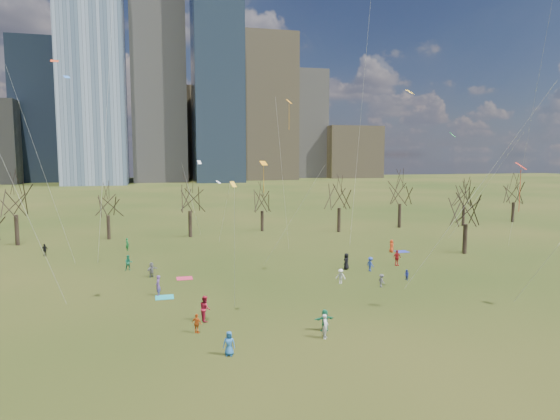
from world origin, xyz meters
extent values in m
plane|color=black|center=(0.00, 0.00, 0.00)|extent=(500.00, 500.00, 0.00)
cube|color=slate|center=(-35.00, 190.00, 59.00)|extent=(26.00, 26.00, 118.00)
cube|color=slate|center=(-8.00, 205.00, 47.50)|extent=(24.00, 24.00, 95.00)
cube|color=#384C66|center=(18.00, 195.00, 52.50)|extent=(22.00, 22.00, 105.00)
cube|color=#726347|center=(45.00, 215.00, 36.00)|extent=(28.00, 28.00, 72.00)
cube|color=#384C66|center=(-60.00, 220.00, 32.50)|extent=(25.00, 25.00, 65.00)
cube|color=slate|center=(70.00, 230.00, 29.00)|extent=(22.00, 22.00, 58.00)
cube|color=#726347|center=(5.00, 240.00, 24.00)|extent=(30.00, 30.00, 48.00)
cube|color=#726347|center=(95.00, 225.00, 14.00)|extent=(30.00, 28.00, 28.00)
cylinder|color=black|center=(-31.00, 39.00, 2.14)|extent=(0.55, 0.55, 4.28)
cylinder|color=black|center=(-19.00, 41.00, 1.80)|extent=(0.52, 0.52, 3.60)
cylinder|color=black|center=(-7.00, 40.00, 2.02)|extent=(0.54, 0.54, 4.05)
cylinder|color=black|center=(5.00, 43.00, 1.69)|extent=(0.51, 0.51, 3.38)
cylinder|color=black|center=(17.00, 39.00, 1.98)|extent=(0.54, 0.54, 3.96)
cylinder|color=black|center=(29.00, 41.00, 2.07)|extent=(0.54, 0.54, 4.14)
cylinder|color=black|center=(41.00, 40.00, 1.75)|extent=(0.52, 0.52, 3.51)
cylinder|color=black|center=(53.00, 42.00, 1.87)|extent=(0.53, 0.53, 3.74)
cylinder|color=black|center=(26.00, 18.00, 1.91)|extent=(0.53, 0.53, 3.83)
cube|color=teal|center=(-11.80, 7.44, 0.01)|extent=(1.60, 1.50, 0.03)
cube|color=#222BA1|center=(18.87, 21.19, 0.01)|extent=(1.60, 1.50, 0.03)
cube|color=#BE2646|center=(-9.62, 13.91, 0.01)|extent=(1.60, 1.50, 0.03)
imported|color=#2764A9|center=(-8.20, -6.79, 0.78)|extent=(0.88, 0.70, 1.57)
imported|color=silver|center=(-1.32, -5.49, 0.85)|extent=(0.67, 0.74, 1.71)
imported|color=#B11933|center=(-8.96, 0.20, 0.98)|extent=(0.86, 1.04, 1.96)
imported|color=#5F5E62|center=(8.42, 5.78, 0.64)|extent=(0.60, 0.89, 1.28)
imported|color=#D35B17|center=(-9.81, -2.28, 0.70)|extent=(0.85, 0.80, 1.40)
imported|color=#186D48|center=(-0.87, -4.12, 0.79)|extent=(1.50, 0.57, 1.59)
imported|color=black|center=(7.98, 13.54, 0.91)|extent=(1.03, 1.03, 1.81)
imported|color=#6B468C|center=(-12.32, 8.23, 0.92)|extent=(0.53, 0.72, 1.84)
imported|color=#2632A5|center=(12.03, 7.51, 0.55)|extent=(0.49, 0.59, 1.09)
imported|color=white|center=(5.11, 7.96, 0.74)|extent=(1.10, 0.97, 1.48)
imported|color=#AC181F|center=(14.28, 13.87, 0.91)|extent=(1.12, 0.60, 1.82)
imported|color=slate|center=(-12.86, 15.39, 0.77)|extent=(1.31, 1.35, 1.54)
imported|color=red|center=(17.33, 21.12, 0.83)|extent=(0.53, 0.81, 1.66)
imported|color=#1A7735|center=(-15.93, 31.02, 0.83)|extent=(0.68, 0.73, 1.66)
imported|color=#19724C|center=(-15.30, 19.09, 0.85)|extent=(0.91, 0.75, 1.70)
imported|color=#263FA5|center=(10.19, 12.11, 0.79)|extent=(0.83, 1.13, 1.57)
imported|color=black|center=(-25.80, 29.97, 0.76)|extent=(0.96, 0.61, 1.52)
plane|color=#FFA015|center=(-1.68, 12.04, 11.77)|extent=(1.02, 0.93, 0.42)
cylinder|color=silver|center=(0.37, 8.62, 6.59)|extent=(4.12, 6.85, 10.38)
cylinder|color=#FFA015|center=(-1.68, 12.04, 10.16)|extent=(0.04, 0.04, 2.70)
plane|color=gold|center=(7.72, 0.10, 17.65)|extent=(0.94, 0.89, 0.40)
cylinder|color=silver|center=(10.94, -4.08, 9.53)|extent=(6.46, 8.38, 16.26)
plane|color=red|center=(14.11, -5.32, 11.78)|extent=(1.19, 1.16, 0.52)
cylinder|color=silver|center=(14.48, -9.02, 6.59)|extent=(0.76, 7.41, 10.39)
cylinder|color=red|center=(14.11, -5.32, 9.93)|extent=(0.04, 0.04, 3.15)
cylinder|color=silver|center=(-16.52, 13.82, 17.25)|extent=(3.57, 7.17, 31.70)
cylinder|color=silver|center=(10.86, 16.40, 19.85)|extent=(0.20, 6.78, 36.90)
plane|color=green|center=(26.04, 21.66, 15.24)|extent=(1.26, 1.28, 0.72)
cylinder|color=silver|center=(27.92, 17.32, 8.32)|extent=(3.80, 8.71, 13.85)
plane|color=#3479E0|center=(-20.55, 17.83, 20.36)|extent=(1.03, 1.00, 0.33)
cylinder|color=silver|center=(-22.55, 14.76, 10.88)|extent=(4.02, 6.17, 18.96)
plane|color=orange|center=(3.13, 19.86, 18.76)|extent=(1.06, 1.09, 0.54)
cylinder|color=silver|center=(1.87, 18.07, 10.08)|extent=(2.55, 3.61, 17.37)
cylinder|color=orange|center=(3.13, 19.86, 17.01)|extent=(0.04, 0.04, 3.00)
plane|color=gold|center=(-6.92, -1.18, 10.49)|extent=(0.66, 0.60, 0.41)
cylinder|color=silver|center=(-7.13, -2.76, 5.94)|extent=(0.45, 3.18, 9.09)
plane|color=red|center=(-19.17, 2.80, 19.33)|extent=(0.88, 0.84, 0.26)
cylinder|color=silver|center=(-21.61, 0.21, 10.37)|extent=(4.91, 5.21, 17.94)
cylinder|color=silver|center=(28.67, 10.36, 18.40)|extent=(3.30, 9.79, 34.00)
plane|color=white|center=(-6.06, 33.40, 11.57)|extent=(0.82, 0.69, 0.50)
cylinder|color=silver|center=(-7.47, 30.17, 6.48)|extent=(2.83, 6.49, 10.18)
plane|color=white|center=(-4.27, 27.11, 9.11)|extent=(0.90, 0.90, 0.34)
cylinder|color=silver|center=(-3.92, 24.56, 5.26)|extent=(0.73, 5.12, 7.72)
camera|label=1|loc=(-12.71, -36.90, 12.63)|focal=32.00mm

